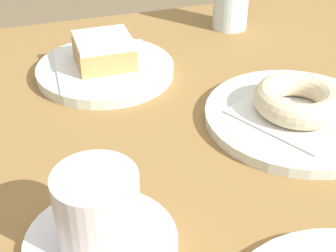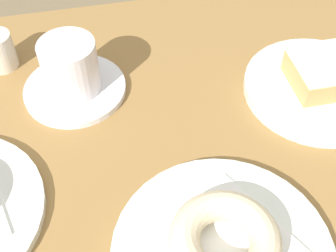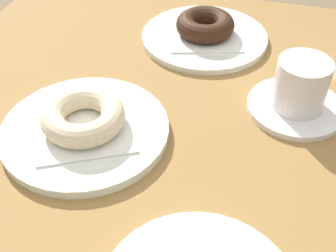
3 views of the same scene
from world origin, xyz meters
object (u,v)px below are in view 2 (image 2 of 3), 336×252
object	(u,v)px
plate_sugar_ring	(222,252)
coffee_cup	(72,73)
donut_sugar_ring	(225,241)
donut_glazed_square	(323,72)
plate_glazed_square	(317,88)

from	to	relation	value
plate_sugar_ring	coffee_cup	world-z (taller)	coffee_cup
donut_sugar_ring	coffee_cup	size ratio (longest dim) A/B	0.80
donut_sugar_ring	donut_glazed_square	size ratio (longest dim) A/B	1.41
plate_sugar_ring	plate_glazed_square	distance (m)	0.29
plate_glazed_square	coffee_cup	distance (m)	0.35
donut_sugar_ring	plate_glazed_square	world-z (taller)	donut_sugar_ring
donut_glazed_square	coffee_cup	distance (m)	0.35
plate_glazed_square	donut_glazed_square	bearing A→B (deg)	0.00
donut_glazed_square	coffee_cup	xyz separation A→B (m)	(0.34, -0.08, -0.00)
plate_sugar_ring	coffee_cup	bearing A→B (deg)	-64.78
plate_glazed_square	donut_sugar_ring	bearing A→B (deg)	45.71
plate_sugar_ring	plate_glazed_square	world-z (taller)	plate_glazed_square
plate_sugar_ring	donut_sugar_ring	size ratio (longest dim) A/B	2.04
plate_sugar_ring	coffee_cup	xyz separation A→B (m)	(0.13, -0.29, 0.03)
plate_sugar_ring	plate_glazed_square	bearing A→B (deg)	-134.29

